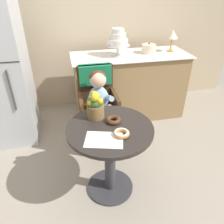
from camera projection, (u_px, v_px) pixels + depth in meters
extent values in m
plane|color=gray|center=(110.00, 187.00, 2.16)|extent=(8.00, 8.00, 0.00)
cube|color=#C1AD8E|center=(82.00, 13.00, 3.01)|extent=(4.80, 0.10, 2.70)
cylinder|color=#282321|center=(110.00, 129.00, 1.80)|extent=(0.72, 0.72, 0.03)
cylinder|color=#333338|center=(110.00, 161.00, 1.98)|extent=(0.10, 0.10, 0.69)
cylinder|color=#333338|center=(110.00, 186.00, 2.16)|extent=(0.44, 0.44, 0.02)
cube|color=#472D19|center=(99.00, 112.00, 2.48)|extent=(0.42, 0.42, 0.04)
cube|color=#472D19|center=(95.00, 84.00, 2.50)|extent=(0.40, 0.04, 0.46)
cube|color=#472D19|center=(81.00, 105.00, 2.38)|extent=(0.04, 0.38, 0.18)
cube|color=#472D19|center=(115.00, 101.00, 2.45)|extent=(0.04, 0.38, 0.18)
cube|color=#197247|center=(95.00, 74.00, 2.44)|extent=(0.36, 0.11, 0.22)
cylinder|color=#472D19|center=(86.00, 141.00, 2.42)|extent=(0.03, 0.03, 0.45)
cylinder|color=#472D19|center=(118.00, 137.00, 2.49)|extent=(0.03, 0.03, 0.45)
cylinder|color=#472D19|center=(83.00, 123.00, 2.72)|extent=(0.03, 0.03, 0.45)
cylinder|color=#472D19|center=(111.00, 120.00, 2.79)|extent=(0.03, 0.03, 0.45)
ellipsoid|color=#8CADCC|center=(99.00, 99.00, 2.37)|extent=(0.22, 0.16, 0.30)
sphere|color=#E0B293|center=(98.00, 80.00, 2.24)|extent=(0.17, 0.17, 0.17)
ellipsoid|color=#4C2D19|center=(98.00, 77.00, 2.25)|extent=(0.17, 0.17, 0.14)
cylinder|color=#8CADCC|center=(91.00, 100.00, 2.25)|extent=(0.08, 0.23, 0.13)
sphere|color=#E0B293|center=(93.00, 109.00, 2.23)|extent=(0.06, 0.06, 0.06)
cylinder|color=#8CADCC|center=(109.00, 98.00, 2.29)|extent=(0.08, 0.23, 0.13)
sphere|color=#E0B293|center=(109.00, 107.00, 2.26)|extent=(0.06, 0.06, 0.06)
cylinder|color=#3F4760|center=(95.00, 112.00, 2.35)|extent=(0.09, 0.22, 0.09)
cylinder|color=#3F4760|center=(97.00, 131.00, 2.35)|extent=(0.08, 0.08, 0.26)
cylinder|color=#3F4760|center=(105.00, 111.00, 2.37)|extent=(0.09, 0.22, 0.09)
cylinder|color=#3F4760|center=(107.00, 130.00, 2.37)|extent=(0.08, 0.08, 0.26)
cube|color=white|center=(104.00, 140.00, 1.65)|extent=(0.33, 0.27, 0.00)
torus|color=#AD7542|center=(121.00, 134.00, 1.69)|extent=(0.13, 0.13, 0.04)
torus|color=white|center=(121.00, 133.00, 1.68)|extent=(0.12, 0.12, 0.02)
torus|color=#4C2D19|center=(113.00, 120.00, 1.85)|extent=(0.13, 0.13, 0.04)
torus|color=#512D1E|center=(113.00, 119.00, 1.84)|extent=(0.11, 0.11, 0.02)
cylinder|color=brown|center=(96.00, 111.00, 1.89)|extent=(0.15, 0.15, 0.12)
ellipsoid|color=#38662D|center=(95.00, 102.00, 1.85)|extent=(0.14, 0.14, 0.10)
sphere|color=gold|center=(98.00, 102.00, 1.85)|extent=(0.06, 0.06, 0.06)
sphere|color=gold|center=(96.00, 96.00, 1.84)|extent=(0.07, 0.07, 0.07)
sphere|color=gold|center=(94.00, 94.00, 1.83)|extent=(0.05, 0.05, 0.05)
sphere|color=gold|center=(91.00, 102.00, 1.86)|extent=(0.07, 0.07, 0.07)
sphere|color=gold|center=(90.00, 103.00, 1.82)|extent=(0.05, 0.05, 0.05)
sphere|color=gold|center=(95.00, 98.00, 1.77)|extent=(0.07, 0.07, 0.07)
sphere|color=gold|center=(100.00, 101.00, 1.81)|extent=(0.06, 0.06, 0.06)
cube|color=#93754C|center=(129.00, 86.00, 3.11)|extent=(1.50, 0.56, 0.90)
cube|color=white|center=(131.00, 55.00, 2.88)|extent=(1.56, 0.62, 0.01)
cylinder|color=silver|center=(118.00, 55.00, 2.85)|extent=(0.16, 0.16, 0.01)
cylinder|color=silver|center=(118.00, 50.00, 2.81)|extent=(0.03, 0.03, 0.12)
cylinder|color=silver|center=(118.00, 45.00, 2.78)|extent=(0.30, 0.30, 0.01)
cylinder|color=white|center=(118.00, 42.00, 2.76)|extent=(0.26, 0.25, 0.08)
cylinder|color=white|center=(118.00, 44.00, 2.77)|extent=(0.26, 0.26, 0.01)
cylinder|color=white|center=(118.00, 36.00, 2.72)|extent=(0.20, 0.20, 0.07)
cylinder|color=white|center=(118.00, 38.00, 2.73)|extent=(0.20, 0.20, 0.01)
cylinder|color=white|center=(118.00, 31.00, 2.69)|extent=(0.15, 0.15, 0.06)
cylinder|color=white|center=(118.00, 32.00, 2.70)|extent=(0.16, 0.16, 0.01)
cylinder|color=beige|center=(149.00, 49.00, 2.92)|extent=(0.19, 0.19, 0.11)
sphere|color=red|center=(149.00, 43.00, 2.88)|extent=(0.02, 0.02, 0.02)
cylinder|color=#B28C47|center=(170.00, 51.00, 3.01)|extent=(0.09, 0.09, 0.01)
cylinder|color=#B28C47|center=(171.00, 44.00, 2.97)|extent=(0.02, 0.02, 0.16)
cone|color=beige|center=(173.00, 34.00, 2.90)|extent=(0.15, 0.15, 0.11)
cylinder|color=#3F3F44|center=(11.00, 91.00, 2.26)|extent=(0.02, 0.02, 0.45)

